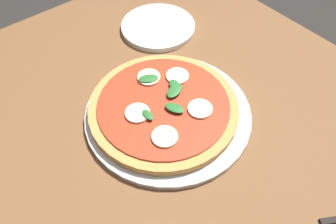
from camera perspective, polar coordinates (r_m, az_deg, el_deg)
name	(u,v)px	position (r m, az deg, el deg)	size (l,w,h in m)	color
dining_table	(208,162)	(0.79, 6.90, -8.50)	(1.23, 0.88, 0.78)	brown
serving_tray	(168,113)	(0.71, 0.00, -0.20)	(0.35, 0.35, 0.01)	silver
pizza	(164,107)	(0.70, -0.75, 0.87)	(0.32, 0.32, 0.03)	tan
plate_white	(158,27)	(0.93, -1.70, 14.34)	(0.20, 0.20, 0.01)	white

